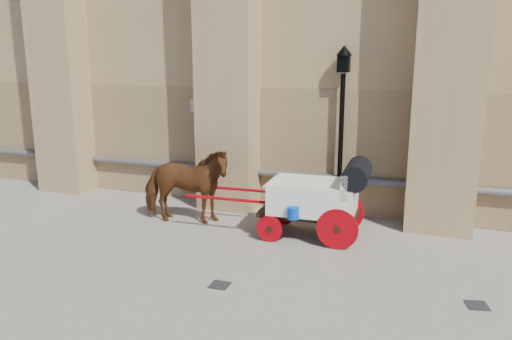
% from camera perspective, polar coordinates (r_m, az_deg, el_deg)
% --- Properties ---
extents(ground, '(90.00, 90.00, 0.00)m').
position_cam_1_polar(ground, '(9.30, -6.15, -10.98)').
color(ground, gray).
rests_on(ground, ground).
extents(horse, '(2.24, 1.36, 1.77)m').
position_cam_1_polar(horse, '(11.43, -8.08, -1.78)').
color(horse, '#5E2C15').
rests_on(horse, ground).
extents(carriage, '(3.92, 1.43, 1.69)m').
position_cam_1_polar(carriage, '(10.49, 7.26, -2.91)').
color(carriage, black).
rests_on(carriage, ground).
extents(street_lamp, '(0.37, 0.37, 3.99)m').
position_cam_1_polar(street_lamp, '(11.70, 9.72, 4.75)').
color(street_lamp, black).
rests_on(street_lamp, ground).
extents(drain_grate_near, '(0.32, 0.32, 0.01)m').
position_cam_1_polar(drain_grate_near, '(8.59, -4.17, -12.98)').
color(drain_grate_near, black).
rests_on(drain_grate_near, ground).
extents(drain_grate_far, '(0.39, 0.39, 0.01)m').
position_cam_1_polar(drain_grate_far, '(8.65, 23.96, -13.96)').
color(drain_grate_far, black).
rests_on(drain_grate_far, ground).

